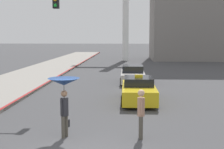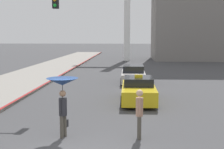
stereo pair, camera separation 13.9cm
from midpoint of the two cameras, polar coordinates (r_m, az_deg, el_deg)
The scene contains 5 objects.
taxi at distance 17.52m, azimuth 5.08°, elevation -2.87°, with size 1.91×4.60×1.52m.
sedan_red at distance 24.46m, azimuth 4.07°, elevation -0.08°, with size 1.91×4.39×1.37m.
pedestrian_with_umbrella at distance 11.22m, azimuth -8.68°, elevation -2.54°, with size 1.14×1.14×2.16m.
pedestrian_man at distance 11.13m, azimuth 5.39°, elevation -6.51°, with size 0.28×0.42×1.78m.
traffic_light at distance 16.08m, azimuth -16.66°, elevation 8.67°, with size 3.40×0.38×6.07m.
Camera 2 is at (1.64, -9.34, 3.63)m, focal length 50.00 mm.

